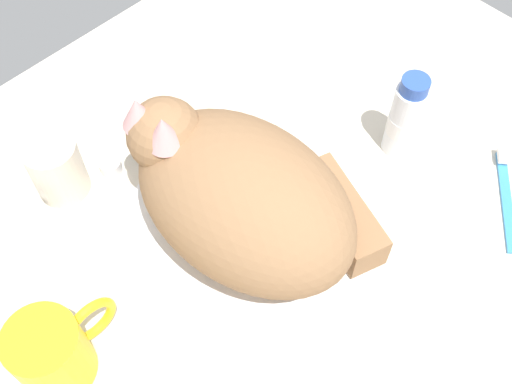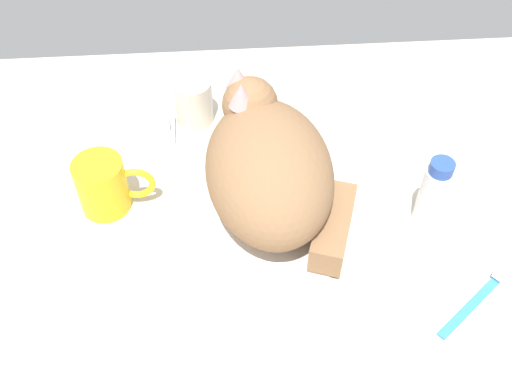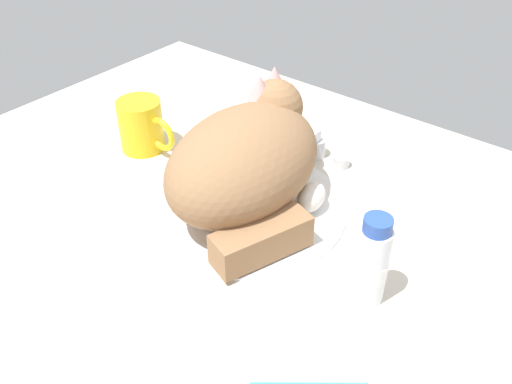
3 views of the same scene
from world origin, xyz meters
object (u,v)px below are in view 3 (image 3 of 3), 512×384
(faucet, at_px, (312,147))
(cat, at_px, (248,160))
(soap_bar, at_px, (227,112))
(rinse_cup, at_px, (271,110))
(toothpaste_bottle, at_px, (372,263))
(coffee_mug, at_px, (142,126))

(faucet, bearing_deg, cat, -89.44)
(cat, distance_m, soap_bar, 0.26)
(rinse_cup, bearing_deg, faucet, -15.51)
(cat, distance_m, toothpaste_bottle, 0.24)
(faucet, distance_m, rinse_cup, 0.12)
(cat, relative_size, coffee_mug, 2.45)
(rinse_cup, relative_size, soap_bar, 1.20)
(coffee_mug, bearing_deg, soap_bar, 71.17)
(soap_bar, relative_size, toothpaste_bottle, 0.55)
(coffee_mug, xyz_separation_m, toothpaste_bottle, (0.48, -0.07, 0.01))
(faucet, bearing_deg, rinse_cup, 164.49)
(cat, bearing_deg, soap_bar, 138.17)
(rinse_cup, xyz_separation_m, toothpaste_bottle, (0.34, -0.25, 0.02))
(faucet, relative_size, coffee_mug, 1.14)
(toothpaste_bottle, bearing_deg, rinse_cup, 143.70)
(soap_bar, bearing_deg, toothpaste_bottle, -27.73)
(rinse_cup, bearing_deg, soap_bar, -159.75)
(faucet, height_order, rinse_cup, rinse_cup)
(faucet, distance_m, coffee_mug, 0.29)
(rinse_cup, bearing_deg, coffee_mug, -125.63)
(soap_bar, height_order, toothpaste_bottle, toothpaste_bottle)
(cat, height_order, rinse_cup, cat)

